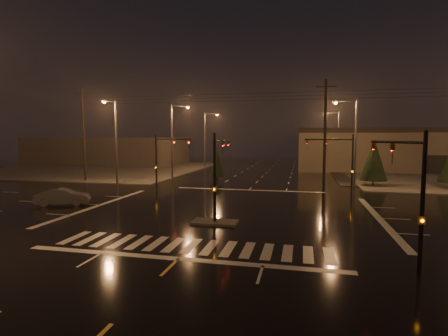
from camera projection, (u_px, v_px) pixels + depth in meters
The scene contains 21 objects.
ground at pixel (227, 211), 27.16m from camera, with size 140.00×140.00×0.00m, color black.
sidewalk_nw at pixel (100, 169), 62.88m from camera, with size 36.00×36.00×0.12m, color #43413C.
median_island at pixel (215, 222), 23.26m from camera, with size 3.00×1.60×0.15m, color #43413C.
crosswalk at pixel (191, 246), 18.41m from camera, with size 15.00×2.60×0.01m, color beige.
stop_bar_near at pixel (178, 259), 16.47m from camera, with size 16.00×0.50×0.01m, color beige.
stop_bar_far at pixel (249, 190), 37.84m from camera, with size 16.00×0.50×0.01m, color beige.
commercial_block at pixel (110, 151), 75.39m from camera, with size 30.00×18.00×5.60m, color #403C38.
signal_mast_median at pixel (218, 166), 23.84m from camera, with size 0.25×4.59×6.00m.
signal_mast_ne at pixel (342, 157), 34.59m from camera, with size 4.84×1.86×6.00m.
signal_mast_nw at pixel (163, 155), 38.75m from camera, with size 4.84×1.86×6.00m.
signal_mast_se at pixel (411, 184), 15.11m from camera, with size 1.55×3.87×6.00m.
streetlight_1 at pixel (174, 136), 46.58m from camera, with size 2.77×0.32×10.00m.
streetlight_2 at pixel (206, 137), 62.13m from camera, with size 2.77×0.32×10.00m.
streetlight_3 at pixel (353, 136), 39.74m from camera, with size 2.77×0.32×10.00m.
streetlight_4 at pixel (336, 137), 59.17m from camera, with size 2.77×0.32×10.00m.
streetlight_5 at pixel (115, 136), 41.02m from camera, with size 0.32×2.77×10.00m.
utility_pole_0 at pixel (84, 134), 45.04m from camera, with size 2.20×0.32×12.00m.
utility_pole_1 at pixel (325, 133), 38.46m from camera, with size 2.20×0.32×12.00m.
conifer_0 at pixel (374, 160), 40.47m from camera, with size 3.06×3.06×5.48m.
conifer_3 at pixel (217, 164), 44.93m from camera, with size 2.01×2.01×3.84m.
car_crossing at pixel (63, 197), 29.39m from camera, with size 1.50×4.31×1.42m, color #515558.
Camera 1 is at (5.64, -26.15, 5.74)m, focal length 28.00 mm.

